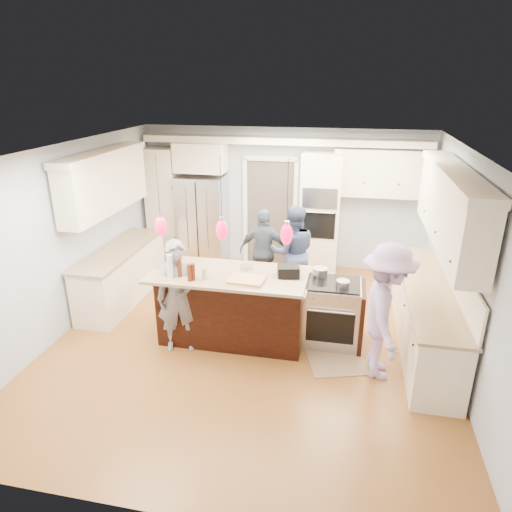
{
  "coord_description": "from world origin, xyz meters",
  "views": [
    {
      "loc": [
        1.23,
        -5.65,
        3.54
      ],
      "look_at": [
        0.0,
        0.35,
        1.15
      ],
      "focal_mm": 32.0,
      "sensor_mm": 36.0,
      "label": 1
    }
  ],
  "objects_px": {
    "person_bar_end": "(179,297)",
    "person_far_left": "(293,252)",
    "refrigerator": "(203,221)",
    "kitchen_island": "(236,304)",
    "island_range": "(334,313)"
  },
  "relations": [
    {
      "from": "kitchen_island",
      "to": "person_far_left",
      "type": "relative_size",
      "value": 1.3
    },
    {
      "from": "refrigerator",
      "to": "person_far_left",
      "type": "distance_m",
      "value": 2.25
    },
    {
      "from": "refrigerator",
      "to": "person_far_left",
      "type": "height_order",
      "value": "refrigerator"
    },
    {
      "from": "refrigerator",
      "to": "person_far_left",
      "type": "relative_size",
      "value": 1.12
    },
    {
      "from": "refrigerator",
      "to": "kitchen_island",
      "type": "xyz_separation_m",
      "value": [
        1.3,
        -2.57,
        -0.41
      ]
    },
    {
      "from": "kitchen_island",
      "to": "person_far_left",
      "type": "height_order",
      "value": "person_far_left"
    },
    {
      "from": "refrigerator",
      "to": "kitchen_island",
      "type": "distance_m",
      "value": 2.91
    },
    {
      "from": "person_far_left",
      "to": "person_bar_end",
      "type": "bearing_deg",
      "value": 43.78
    },
    {
      "from": "island_range",
      "to": "person_bar_end",
      "type": "bearing_deg",
      "value": -163.83
    },
    {
      "from": "island_range",
      "to": "kitchen_island",
      "type": "bearing_deg",
      "value": -176.9
    },
    {
      "from": "island_range",
      "to": "person_bar_end",
      "type": "relative_size",
      "value": 0.58
    },
    {
      "from": "person_bar_end",
      "to": "kitchen_island",
      "type": "bearing_deg",
      "value": 19.62
    },
    {
      "from": "person_bar_end",
      "to": "person_far_left",
      "type": "height_order",
      "value": "person_far_left"
    },
    {
      "from": "kitchen_island",
      "to": "refrigerator",
      "type": "bearing_deg",
      "value": 116.92
    },
    {
      "from": "island_range",
      "to": "person_far_left",
      "type": "bearing_deg",
      "value": 119.11
    }
  ]
}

